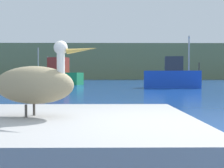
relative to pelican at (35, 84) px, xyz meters
The scene contains 7 objects.
hillside_backdrop 71.81m from the pelican, 88.93° to the left, with size 140.00×12.48×9.14m, color #6B7A51.
pier_dock 0.70m from the pelican, 164.10° to the left, with size 3.74×2.79×0.63m, color #989898.
pelican is the anchor object (origin of this frame).
fishing_boat_green 29.63m from the pelican, 100.81° to the left, with size 7.04×3.87×4.40m.
fishing_boat_blue 21.64m from the pelican, 72.94° to the left, with size 4.96×2.24×4.50m.
fishing_boat_yellow 40.80m from the pelican, 100.27° to the left, with size 5.91×3.48×4.10m.
mooring_buoy 11.73m from the pelican, 104.03° to the left, with size 0.53×0.53×0.53m, color #E54C19.
Camera 1 is at (-0.46, -2.80, 1.12)m, focal length 44.12 mm.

